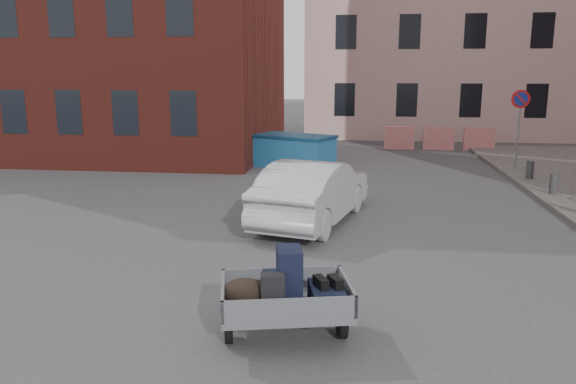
# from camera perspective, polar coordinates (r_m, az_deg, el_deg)

# --- Properties ---
(ground) EXTENTS (120.00, 120.00, 0.00)m
(ground) POSITION_cam_1_polar(r_m,az_deg,el_deg) (10.56, 2.73, -6.37)
(ground) COLOR #38383A
(ground) RESTS_ON ground
(building_pink) EXTENTS (16.00, 8.00, 14.00)m
(building_pink) POSITION_cam_1_polar(r_m,az_deg,el_deg) (32.62, 17.34, 18.03)
(building_pink) COLOR #C5A098
(building_pink) RESTS_ON ground
(far_building) EXTENTS (6.00, 6.00, 8.00)m
(far_building) POSITION_cam_1_polar(r_m,az_deg,el_deg) (38.14, -26.32, 11.89)
(far_building) COLOR maroon
(far_building) RESTS_ON ground
(no_parking_sign) EXTENTS (0.60, 0.09, 2.65)m
(no_parking_sign) POSITION_cam_1_polar(r_m,az_deg,el_deg) (20.20, 22.46, 7.44)
(no_parking_sign) COLOR gray
(no_parking_sign) RESTS_ON sidewalk
(barriers) EXTENTS (4.70, 0.18, 1.00)m
(barriers) POSITION_cam_1_polar(r_m,az_deg,el_deg) (25.38, 15.06, 5.27)
(barriers) COLOR red
(barriers) RESTS_ON ground
(trailer) EXTENTS (1.80, 1.94, 1.20)m
(trailer) POSITION_cam_1_polar(r_m,az_deg,el_deg) (7.15, -0.33, -10.41)
(trailer) COLOR black
(trailer) RESTS_ON ground
(dumpster) EXTENTS (3.12, 2.47, 1.16)m
(dumpster) POSITION_cam_1_polar(r_m,az_deg,el_deg) (19.98, 0.65, 4.18)
(dumpster) COLOR #1C5788
(dumpster) RESTS_ON ground
(silver_car) EXTENTS (2.50, 4.56, 1.43)m
(silver_car) POSITION_cam_1_polar(r_m,az_deg,el_deg) (12.64, 2.58, 0.08)
(silver_car) COLOR #A9ACB1
(silver_car) RESTS_ON ground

